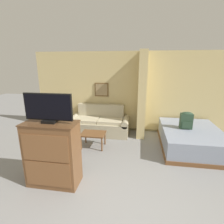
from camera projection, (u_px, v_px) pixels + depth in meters
wall_back at (135, 93)px, 5.75m from camera, size 6.74×0.16×2.60m
wall_partition_pillar at (142, 95)px, 5.30m from camera, size 0.24×0.74×2.60m
couch at (99, 124)px, 5.73m from camera, size 1.93×0.84×0.91m
coffee_table at (93, 135)px, 4.73m from camera, size 0.64×0.49×0.40m
side_table at (66, 118)px, 5.83m from camera, size 0.37×0.37×0.58m
table_lamp at (65, 107)px, 5.72m from camera, size 0.32×0.32×0.43m
tv_dresser at (53, 154)px, 3.22m from camera, size 0.97×0.48×1.22m
tv at (48, 108)px, 2.98m from camera, size 0.86×0.16×0.52m
bed at (190, 138)px, 4.74m from camera, size 1.54×2.01×0.53m
backpack at (186, 120)px, 4.64m from camera, size 0.31×0.21×0.46m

